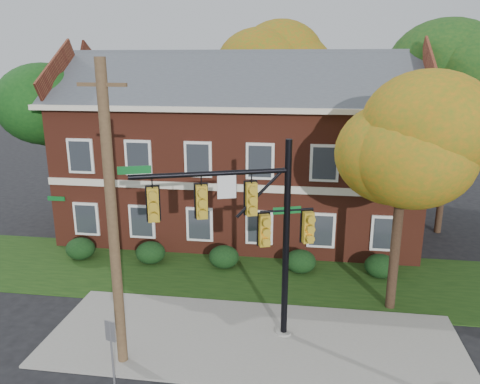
# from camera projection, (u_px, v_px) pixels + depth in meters

# --- Properties ---
(ground) EXTENTS (120.00, 120.00, 0.00)m
(ground) POSITION_uv_depth(u_px,v_px,m) (249.00, 359.00, 14.97)
(ground) COLOR black
(ground) RESTS_ON ground
(sidewalk) EXTENTS (14.00, 5.00, 0.08)m
(sidewalk) POSITION_uv_depth(u_px,v_px,m) (252.00, 340.00, 15.92)
(sidewalk) COLOR gray
(sidewalk) RESTS_ON ground
(grass_strip) EXTENTS (30.00, 6.00, 0.04)m
(grass_strip) POSITION_uv_depth(u_px,v_px,m) (266.00, 276.00, 20.69)
(grass_strip) COLOR #193811
(grass_strip) RESTS_ON ground
(apartment_building) EXTENTS (18.80, 8.80, 9.74)m
(apartment_building) POSITION_uv_depth(u_px,v_px,m) (240.00, 142.00, 25.31)
(apartment_building) COLOR maroon
(apartment_building) RESTS_ON ground
(hedge_far_left) EXTENTS (1.40, 1.26, 1.05)m
(hedge_far_left) POSITION_uv_depth(u_px,v_px,m) (80.00, 249.00, 22.45)
(hedge_far_left) COLOR black
(hedge_far_left) RESTS_ON ground
(hedge_left) EXTENTS (1.40, 1.26, 1.05)m
(hedge_left) POSITION_uv_depth(u_px,v_px,m) (151.00, 253.00, 21.97)
(hedge_left) COLOR black
(hedge_left) RESTS_ON ground
(hedge_center) EXTENTS (1.40, 1.26, 1.05)m
(hedge_center) POSITION_uv_depth(u_px,v_px,m) (224.00, 257.00, 21.50)
(hedge_center) COLOR black
(hedge_center) RESTS_ON ground
(hedge_right) EXTENTS (1.40, 1.26, 1.05)m
(hedge_right) POSITION_uv_depth(u_px,v_px,m) (300.00, 261.00, 21.02)
(hedge_right) COLOR black
(hedge_right) RESTS_ON ground
(hedge_far_right) EXTENTS (1.40, 1.26, 1.05)m
(hedge_far_right) POSITION_uv_depth(u_px,v_px,m) (381.00, 266.00, 20.54)
(hedge_far_right) COLOR black
(hedge_far_right) RESTS_ON ground
(tree_near_right) EXTENTS (4.50, 4.25, 8.58)m
(tree_near_right) POSITION_uv_depth(u_px,v_px,m) (413.00, 137.00, 16.16)
(tree_near_right) COLOR black
(tree_near_right) RESTS_ON ground
(tree_left_rear) EXTENTS (5.40, 5.10, 8.88)m
(tree_left_rear) POSITION_uv_depth(u_px,v_px,m) (58.00, 110.00, 25.13)
(tree_left_rear) COLOR black
(tree_left_rear) RESTS_ON ground
(tree_right_rear) EXTENTS (6.30, 5.95, 10.62)m
(tree_right_rear) POSITION_uv_depth(u_px,v_px,m) (463.00, 83.00, 23.74)
(tree_right_rear) COLOR black
(tree_right_rear) RESTS_ON ground
(tree_far_rear) EXTENTS (6.84, 6.46, 11.52)m
(tree_far_rear) POSITION_uv_depth(u_px,v_px,m) (276.00, 67.00, 31.57)
(tree_far_rear) COLOR black
(tree_far_rear) RESTS_ON ground
(traffic_signal) EXTENTS (5.86, 2.22, 6.87)m
(traffic_signal) POSITION_uv_depth(u_px,v_px,m) (250.00, 222.00, 14.88)
(traffic_signal) COLOR gray
(traffic_signal) RESTS_ON ground
(utility_pole) EXTENTS (1.45, 0.34, 9.31)m
(utility_pole) POSITION_uv_depth(u_px,v_px,m) (112.00, 221.00, 13.56)
(utility_pole) COLOR #513925
(utility_pole) RESTS_ON ground
(sign_post) EXTENTS (0.32, 0.12, 2.22)m
(sign_post) POSITION_uv_depth(u_px,v_px,m) (111.00, 344.00, 13.16)
(sign_post) COLOR slate
(sign_post) RESTS_ON ground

